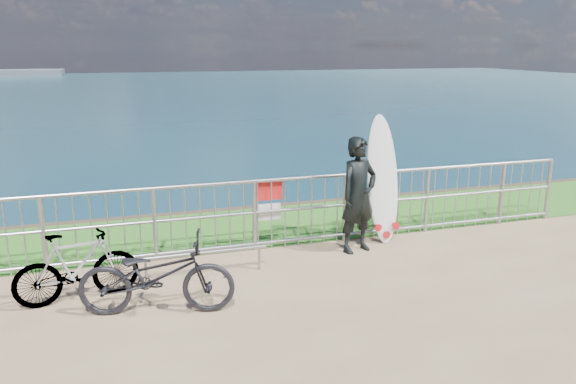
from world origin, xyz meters
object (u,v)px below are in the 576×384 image
object	(u,v)px
surfer	(358,195)
bicycle_near	(157,275)
bicycle_far	(77,267)
surfboard	(383,184)

from	to	relation	value
surfer	bicycle_near	xyz separation A→B (m)	(-3.12, -1.23, -0.41)
surfer	bicycle_far	bearing A→B (deg)	171.24
bicycle_far	surfer	bearing A→B (deg)	-91.67
bicycle_near	surfboard	bearing A→B (deg)	-54.26
surfboard	bicycle_far	xyz separation A→B (m)	(-4.61, -0.93, -0.49)
surfer	bicycle_far	xyz separation A→B (m)	(-4.03, -0.59, -0.44)
bicycle_near	surfer	bearing A→B (deg)	-55.75
surfer	surfboard	distance (m)	0.67
surfer	bicycle_near	world-z (taller)	surfer
surfer	bicycle_near	bearing A→B (deg)	-175.64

